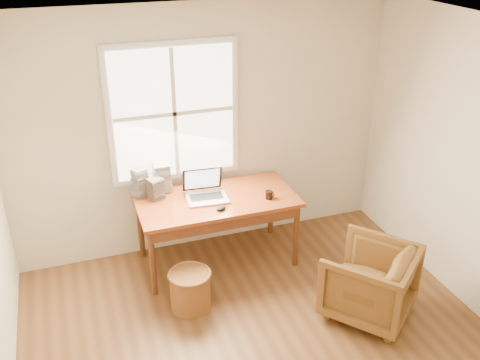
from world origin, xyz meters
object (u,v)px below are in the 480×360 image
at_px(desk, 217,200).
at_px(wicker_stool, 190,290).
at_px(coffee_mug, 269,195).
at_px(cd_stack_a, 162,178).
at_px(laptop, 207,185).
at_px(armchair, 369,281).

distance_m(desk, wicker_stool, 0.96).
height_order(wicker_stool, coffee_mug, coffee_mug).
distance_m(coffee_mug, cd_stack_a, 1.10).
bearing_deg(wicker_stool, cd_stack_a, 91.16).
bearing_deg(wicker_stool, coffee_mug, 25.82).
distance_m(laptop, coffee_mug, 0.63).
bearing_deg(coffee_mug, desk, 140.72).
distance_m(desk, cd_stack_a, 0.60).
relative_size(coffee_mug, cd_stack_a, 0.27).
xyz_separation_m(wicker_stool, cd_stack_a, (-0.02, 0.96, 0.72)).
distance_m(desk, armchair, 1.67).
bearing_deg(desk, cd_stack_a, 146.41).
height_order(armchair, cd_stack_a, cd_stack_a).
bearing_deg(cd_stack_a, desk, -33.59).
height_order(wicker_stool, cd_stack_a, cd_stack_a).
relative_size(desk, cd_stack_a, 5.18).
bearing_deg(laptop, coffee_mug, -11.34).
distance_m(wicker_stool, cd_stack_a, 1.20).
bearing_deg(coffee_mug, cd_stack_a, 133.49).
bearing_deg(coffee_mug, laptop, 144.14).
bearing_deg(armchair, desk, -89.13).
relative_size(desk, wicker_stool, 4.29).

